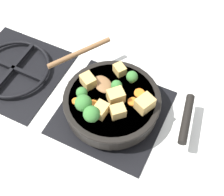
# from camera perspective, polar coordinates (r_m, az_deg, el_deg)

# --- Properties ---
(ground_plane) EXTENTS (2.40, 2.40, 0.00)m
(ground_plane) POSITION_cam_1_polar(r_m,az_deg,el_deg) (0.95, -0.00, -2.67)
(ground_plane) COLOR silver
(front_burner_grate) EXTENTS (0.31, 0.31, 0.03)m
(front_burner_grate) POSITION_cam_1_polar(r_m,az_deg,el_deg) (0.94, -0.00, -2.30)
(front_burner_grate) COLOR black
(front_burner_grate) RESTS_ON ground_plane
(rear_burner_grate) EXTENTS (0.31, 0.31, 0.03)m
(rear_burner_grate) POSITION_cam_1_polar(r_m,az_deg,el_deg) (1.08, -17.48, 4.99)
(rear_burner_grate) COLOR black
(rear_burner_grate) RESTS_ON ground_plane
(skillet_pan) EXTENTS (0.28, 0.38, 0.05)m
(skillet_pan) POSITION_cam_1_polar(r_m,az_deg,el_deg) (0.90, 0.15, -0.87)
(skillet_pan) COLOR black
(skillet_pan) RESTS_ON front_burner_grate
(wooden_spoon) EXTENTS (0.21, 0.23, 0.02)m
(wooden_spoon) POSITION_cam_1_polar(r_m,az_deg,el_deg) (0.94, -4.11, 5.81)
(wooden_spoon) COLOR brown
(wooden_spoon) RESTS_ON skillet_pan
(tofu_cube_center_large) EXTENTS (0.06, 0.06, 0.04)m
(tofu_cube_center_large) POSITION_cam_1_polar(r_m,az_deg,el_deg) (0.87, 0.73, 0.40)
(tofu_cube_center_large) COLOR tan
(tofu_cube_center_large) RESTS_ON skillet_pan
(tofu_cube_near_handle) EXTENTS (0.05, 0.04, 0.03)m
(tofu_cube_near_handle) POSITION_cam_1_polar(r_m,az_deg,el_deg) (0.84, -2.06, -2.21)
(tofu_cube_near_handle) COLOR tan
(tofu_cube_near_handle) RESTS_ON skillet_pan
(tofu_cube_east_chunk) EXTENTS (0.06, 0.05, 0.04)m
(tofu_cube_east_chunk) POSITION_cam_1_polar(r_m,az_deg,el_deg) (0.86, 6.01, -1.01)
(tofu_cube_east_chunk) COLOR tan
(tofu_cube_east_chunk) RESTS_ON skillet_pan
(tofu_cube_west_chunk) EXTENTS (0.04, 0.05, 0.03)m
(tofu_cube_west_chunk) POSITION_cam_1_polar(r_m,az_deg,el_deg) (0.93, 1.40, 5.22)
(tofu_cube_west_chunk) COLOR tan
(tofu_cube_west_chunk) RESTS_ON skillet_pan
(tofu_cube_back_piece) EXTENTS (0.05, 0.05, 0.03)m
(tofu_cube_back_piece) POSITION_cam_1_polar(r_m,az_deg,el_deg) (0.90, -4.39, 3.15)
(tofu_cube_back_piece) COLOR tan
(tofu_cube_back_piece) RESTS_ON skillet_pan
(tofu_cube_front_piece) EXTENTS (0.05, 0.05, 0.03)m
(tofu_cube_front_piece) POSITION_cam_1_polar(r_m,az_deg,el_deg) (0.84, 1.07, -2.44)
(tofu_cube_front_piece) COLOR tan
(tofu_cube_front_piece) RESTS_ON skillet_pan
(broccoli_floret_near_spoon) EXTENTS (0.03, 0.03, 0.04)m
(broccoli_floret_near_spoon) POSITION_cam_1_polar(r_m,az_deg,el_deg) (0.88, 0.85, 2.23)
(broccoli_floret_near_spoon) COLOR #709956
(broccoli_floret_near_spoon) RESTS_ON skillet_pan
(broccoli_floret_center_top) EXTENTS (0.05, 0.05, 0.05)m
(broccoli_floret_center_top) POSITION_cam_1_polar(r_m,az_deg,el_deg) (0.84, -5.26, -0.94)
(broccoli_floret_center_top) COLOR #709956
(broccoli_floret_center_top) RESTS_ON skillet_pan
(broccoli_floret_east_rim) EXTENTS (0.03, 0.03, 0.04)m
(broccoli_floret_east_rim) POSITION_cam_1_polar(r_m,az_deg,el_deg) (0.87, -5.55, 0.95)
(broccoli_floret_east_rim) COLOR #709956
(broccoli_floret_east_rim) RESTS_ON skillet_pan
(broccoli_floret_west_rim) EXTENTS (0.05, 0.05, 0.05)m
(broccoli_floret_west_rim) POSITION_cam_1_polar(r_m,az_deg,el_deg) (0.82, -3.76, -2.96)
(broccoli_floret_west_rim) COLOR #709956
(broccoli_floret_west_rim) RESTS_ON skillet_pan
(broccoli_floret_north_edge) EXTENTS (0.03, 0.03, 0.04)m
(broccoli_floret_north_edge) POSITION_cam_1_polar(r_m,az_deg,el_deg) (0.90, 3.67, 3.88)
(broccoli_floret_north_edge) COLOR #709956
(broccoli_floret_north_edge) RESTS_ON skillet_pan
(carrot_slice_orange_thin) EXTENTS (0.02, 0.02, 0.01)m
(carrot_slice_orange_thin) POSITION_cam_1_polar(r_m,az_deg,el_deg) (0.88, -6.64, -0.59)
(carrot_slice_orange_thin) COLOR orange
(carrot_slice_orange_thin) RESTS_ON skillet_pan
(carrot_slice_near_center) EXTENTS (0.03, 0.03, 0.01)m
(carrot_slice_near_center) POSITION_cam_1_polar(r_m,az_deg,el_deg) (0.88, 3.78, -0.68)
(carrot_slice_near_center) COLOR orange
(carrot_slice_near_center) RESTS_ON skillet_pan
(carrot_slice_edge_slice) EXTENTS (0.03, 0.03, 0.01)m
(carrot_slice_edge_slice) POSITION_cam_1_polar(r_m,az_deg,el_deg) (0.89, 5.02, 0.89)
(carrot_slice_edge_slice) COLOR orange
(carrot_slice_edge_slice) RESTS_ON skillet_pan
(carrot_slice_under_broccoli) EXTENTS (0.03, 0.03, 0.01)m
(carrot_slice_under_broccoli) POSITION_cam_1_polar(r_m,az_deg,el_deg) (0.87, -3.55, -1.26)
(carrot_slice_under_broccoli) COLOR orange
(carrot_slice_under_broccoli) RESTS_ON skillet_pan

